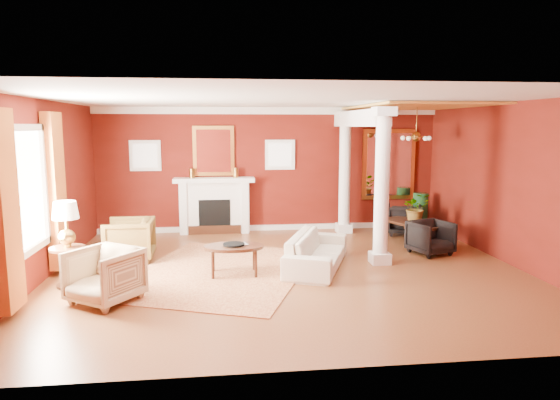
{
  "coord_description": "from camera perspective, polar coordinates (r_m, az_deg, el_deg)",
  "views": [
    {
      "loc": [
        -1.13,
        -8.21,
        2.47
      ],
      "look_at": [
        -0.09,
        0.61,
        1.15
      ],
      "focal_mm": 32.0,
      "sensor_mm": 36.0,
      "label": 1
    }
  ],
  "objects": [
    {
      "name": "header_beam",
      "position": [
        10.5,
        9.01,
        9.17
      ],
      "size": [
        0.3,
        3.2,
        0.32
      ],
      "primitive_type": "cube",
      "color": "white",
      "rests_on": "column_front"
    },
    {
      "name": "dining_mirror",
      "position": [
        12.38,
        12.31,
        4.0
      ],
      "size": [
        1.3,
        0.07,
        1.7
      ],
      "color": "gold",
      "rests_on": "room_shell"
    },
    {
      "name": "sofa",
      "position": [
        8.79,
        4.23,
        -5.19
      ],
      "size": [
        1.3,
        2.12,
        0.8
      ],
      "primitive_type": "imported",
      "rotation": [
        0.0,
        0.0,
        1.2
      ],
      "color": "beige",
      "rests_on": "ground"
    },
    {
      "name": "column_back",
      "position": [
        11.61,
        7.41,
        3.23
      ],
      "size": [
        0.36,
        0.36,
        2.8
      ],
      "color": "white",
      "rests_on": "ground"
    },
    {
      "name": "chandelier",
      "position": [
        10.8,
        15.3,
        6.98
      ],
      "size": [
        0.6,
        0.62,
        0.75
      ],
      "color": "#A37D33",
      "rests_on": "room_shell"
    },
    {
      "name": "rug",
      "position": [
        8.66,
        -6.89,
        -8.13
      ],
      "size": [
        3.87,
        4.41,
        0.01
      ],
      "primitive_type": "cube",
      "rotation": [
        0.0,
        0.0,
        -0.36
      ],
      "color": "maroon",
      "rests_on": "ground"
    },
    {
      "name": "crown_trim",
      "position": [
        11.73,
        -1.23,
        10.16
      ],
      "size": [
        8.0,
        0.08,
        0.16
      ],
      "primitive_type": "cube",
      "color": "white",
      "rests_on": "room_shell"
    },
    {
      "name": "base_trim",
      "position": [
        11.97,
        -1.19,
        -3.16
      ],
      "size": [
        8.0,
        0.08,
        0.12
      ],
      "primitive_type": "cube",
      "color": "white",
      "rests_on": "ground"
    },
    {
      "name": "coffee_book",
      "position": [
        8.37,
        -4.87,
        -4.43
      ],
      "size": [
        0.15,
        0.06,
        0.21
      ],
      "primitive_type": "imported",
      "rotation": [
        0.0,
        0.0,
        0.28
      ],
      "color": "black",
      "rests_on": "coffee_table"
    },
    {
      "name": "amber_ceiling",
      "position": [
        10.74,
        15.28,
        10.3
      ],
      "size": [
        2.3,
        3.4,
        0.04
      ],
      "primitive_type": "cube",
      "color": "gold",
      "rests_on": "room_shell"
    },
    {
      "name": "fireplace",
      "position": [
        11.68,
        -7.49,
        -0.61
      ],
      "size": [
        1.85,
        0.42,
        1.29
      ],
      "color": "white",
      "rests_on": "ground"
    },
    {
      "name": "armchair_leopard",
      "position": [
        9.63,
        -16.84,
        -4.13
      ],
      "size": [
        0.8,
        0.85,
        0.86
      ],
      "primitive_type": "imported",
      "rotation": [
        0.0,
        0.0,
        -1.56
      ],
      "color": "black",
      "rests_on": "ground"
    },
    {
      "name": "column_front",
      "position": [
        9.03,
        11.57,
        1.65
      ],
      "size": [
        0.36,
        0.36,
        2.8
      ],
      "color": "white",
      "rests_on": "ground"
    },
    {
      "name": "overmantel_mirror",
      "position": [
        11.68,
        -7.6,
        5.59
      ],
      "size": [
        0.95,
        0.07,
        1.15
      ],
      "color": "gold",
      "rests_on": "fireplace"
    },
    {
      "name": "room_shell",
      "position": [
        8.3,
        1.1,
        5.33
      ],
      "size": [
        8.04,
        7.04,
        2.92
      ],
      "color": "#60140D",
      "rests_on": "ground"
    },
    {
      "name": "left_window",
      "position": [
        8.17,
        -26.46,
        0.2
      ],
      "size": [
        0.21,
        2.55,
        2.6
      ],
      "color": "white",
      "rests_on": "room_shell"
    },
    {
      "name": "coffee_table",
      "position": [
        8.37,
        -5.29,
        -5.5
      ],
      "size": [
        1.0,
        1.0,
        0.5
      ],
      "rotation": [
        0.0,
        0.0,
        -0.16
      ],
      "color": "black",
      "rests_on": "ground"
    },
    {
      "name": "potted_plant",
      "position": [
        10.72,
        15.33,
        0.27
      ],
      "size": [
        0.61,
        0.67,
        0.48
      ],
      "primitive_type": "imported",
      "rotation": [
        0.0,
        0.0,
        -0.11
      ],
      "color": "#26591E",
      "rests_on": "dining_table"
    },
    {
      "name": "green_urn",
      "position": [
        12.19,
        15.71,
        -1.81
      ],
      "size": [
        0.39,
        0.39,
        0.93
      ],
      "color": "#14401D",
      "rests_on": "ground"
    },
    {
      "name": "side_table",
      "position": [
        8.31,
        -23.21,
        -3.28
      ],
      "size": [
        0.54,
        0.54,
        1.34
      ],
      "rotation": [
        0.0,
        0.0,
        -0.1
      ],
      "color": "black",
      "rests_on": "ground"
    },
    {
      "name": "dining_table",
      "position": [
        10.89,
        15.27,
        -2.91
      ],
      "size": [
        0.97,
        1.45,
        0.76
      ],
      "primitive_type": "imported",
      "rotation": [
        0.0,
        0.0,
        1.97
      ],
      "color": "black",
      "rests_on": "ground"
    },
    {
      "name": "dining_chair_near",
      "position": [
        10.12,
        16.86,
        -3.96
      ],
      "size": [
        0.88,
        0.85,
        0.72
      ],
      "primitive_type": "imported",
      "rotation": [
        0.0,
        0.0,
        0.34
      ],
      "color": "black",
      "rests_on": "ground"
    },
    {
      "name": "flank_window_right",
      "position": [
        11.78,
        0.0,
        5.2
      ],
      "size": [
        0.7,
        0.07,
        0.7
      ],
      "color": "white",
      "rests_on": "room_shell"
    },
    {
      "name": "flank_window_left",
      "position": [
        11.82,
        -15.15,
        4.92
      ],
      "size": [
        0.7,
        0.07,
        0.7
      ],
      "color": "white",
      "rests_on": "room_shell"
    },
    {
      "name": "ground",
      "position": [
        8.65,
        1.06,
        -8.14
      ],
      "size": [
        8.0,
        8.0,
        0.0
      ],
      "primitive_type": "plane",
      "color": "brown",
      "rests_on": "ground"
    },
    {
      "name": "dining_chair_far",
      "position": [
        11.79,
        13.99,
        -1.98
      ],
      "size": [
        0.93,
        0.9,
        0.77
      ],
      "primitive_type": "imported",
      "rotation": [
        0.0,
        0.0,
        2.83
      ],
      "color": "black",
      "rests_on": "ground"
    },
    {
      "name": "armchair_stripe",
      "position": [
        7.49,
        -19.43,
        -7.88
      ],
      "size": [
        1.13,
        1.12,
        0.86
      ],
      "primitive_type": "imported",
      "rotation": [
        0.0,
        0.0,
        -0.61
      ],
      "color": "#CBB587",
      "rests_on": "ground"
    }
  ]
}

